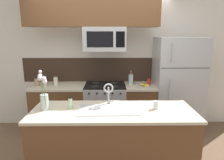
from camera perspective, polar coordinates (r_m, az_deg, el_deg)
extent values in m
plane|color=brown|center=(3.32, -2.22, -21.03)|extent=(10.00, 10.00, 0.00)
cube|color=silver|center=(4.07, 2.33, 5.16)|extent=(5.20, 0.10, 2.60)
cube|color=#332319|center=(4.03, -1.91, 2.94)|extent=(3.29, 0.01, 0.48)
cube|color=brown|center=(4.03, -14.58, -8.03)|extent=(0.99, 0.62, 0.88)
cube|color=beige|center=(3.89, -14.96, -1.77)|extent=(1.02, 0.65, 0.03)
cube|color=brown|center=(3.96, 7.75, -8.12)|extent=(0.56, 0.62, 0.88)
cube|color=beige|center=(3.82, 7.96, -1.74)|extent=(0.59, 0.65, 0.03)
cube|color=#A8AAAF|center=(3.91, -1.93, -8.00)|extent=(0.76, 0.62, 0.91)
cube|color=black|center=(3.77, -1.99, -1.44)|extent=(0.76, 0.62, 0.01)
cylinder|color=black|center=(3.64, -4.91, -1.83)|extent=(0.15, 0.15, 0.01)
cylinder|color=black|center=(3.63, 0.84, -1.82)|extent=(0.15, 0.15, 0.01)
cylinder|color=black|center=(3.91, -4.62, -0.80)|extent=(0.15, 0.15, 0.01)
cylinder|color=black|center=(3.90, 0.74, -0.79)|extent=(0.15, 0.15, 0.01)
cylinder|color=black|center=(3.49, -6.60, -3.83)|extent=(0.03, 0.02, 0.03)
cylinder|color=black|center=(3.48, -4.35, -3.84)|extent=(0.03, 0.02, 0.03)
cylinder|color=black|center=(3.47, -2.10, -3.84)|extent=(0.03, 0.02, 0.03)
cylinder|color=black|center=(3.47, 0.17, -3.84)|extent=(0.03, 0.02, 0.03)
cylinder|color=black|center=(3.48, 2.42, -3.82)|extent=(0.03, 0.02, 0.03)
cube|color=#A8AAAF|center=(3.63, -2.10, 11.60)|extent=(0.74, 0.40, 0.41)
cube|color=black|center=(3.43, -3.45, 11.50)|extent=(0.45, 0.00, 0.26)
cube|color=black|center=(3.43, 2.39, 11.51)|extent=(0.15, 0.00, 0.26)
cube|color=brown|center=(3.63, -5.79, 19.56)|extent=(2.31, 0.34, 0.60)
cube|color=#A8AAAF|center=(4.00, 18.00, -1.47)|extent=(0.86, 0.72, 1.80)
cube|color=black|center=(3.59, 20.25, 3.21)|extent=(0.82, 0.00, 0.01)
cylinder|color=#99999E|center=(3.46, 16.65, 7.35)|extent=(0.01, 0.01, 0.32)
cylinder|color=#99999E|center=(3.62, 15.83, -5.22)|extent=(0.01, 0.01, 0.68)
cylinder|color=#997F5B|center=(3.96, -20.67, -0.56)|extent=(0.08, 0.08, 0.15)
cylinder|color=black|center=(3.95, -20.76, 0.60)|extent=(0.08, 0.08, 0.02)
cylinder|color=silver|center=(3.95, -18.84, -0.37)|extent=(0.09, 0.09, 0.16)
cylinder|color=#B2B2B7|center=(3.93, -18.94, 0.88)|extent=(0.09, 0.09, 0.02)
cylinder|color=silver|center=(3.92, -15.77, -0.27)|extent=(0.08, 0.08, 0.16)
cylinder|color=#4C331E|center=(3.90, -15.85, 0.99)|extent=(0.08, 0.08, 0.02)
ellipsoid|color=yellow|center=(3.75, 9.19, -1.42)|extent=(0.16, 0.13, 0.07)
ellipsoid|color=yellow|center=(3.77, 9.25, -1.35)|extent=(0.18, 0.08, 0.06)
ellipsoid|color=yellow|center=(3.75, 9.37, -1.42)|extent=(0.17, 0.04, 0.06)
ellipsoid|color=yellow|center=(3.77, 9.43, -1.35)|extent=(0.17, 0.09, 0.05)
ellipsoid|color=yellow|center=(3.76, 9.55, -1.41)|extent=(0.17, 0.12, 0.07)
cylinder|color=brown|center=(3.76, 9.37, -0.96)|extent=(0.02, 0.02, 0.03)
cylinder|color=silver|center=(3.83, 5.40, 0.03)|extent=(0.09, 0.09, 0.18)
cylinder|color=#A3A3AA|center=(3.81, 5.43, 1.49)|extent=(0.08, 0.08, 0.02)
cylinder|color=#A3A3AA|center=(3.80, 5.44, 2.01)|extent=(0.01, 0.01, 0.05)
sphere|color=#A3A3AA|center=(3.79, 5.45, 2.50)|extent=(0.02, 0.02, 0.02)
cylinder|color=#B22D23|center=(3.88, 10.49, -0.50)|extent=(0.08, 0.08, 0.11)
cube|color=brown|center=(2.79, 0.26, -17.63)|extent=(2.05, 0.72, 0.88)
cube|color=beige|center=(2.59, 0.27, -8.93)|extent=(2.08, 0.75, 0.03)
cube|color=#ADAFB5|center=(2.58, -1.02, -8.49)|extent=(0.76, 0.40, 0.01)
cube|color=#ADAFB5|center=(2.61, -4.91, -10.09)|extent=(0.30, 0.30, 0.15)
cube|color=#ADAFB5|center=(2.61, 2.88, -10.08)|extent=(0.30, 0.30, 0.15)
cylinder|color=#B7BABF|center=(2.80, -1.00, -6.58)|extent=(0.04, 0.04, 0.02)
cylinder|color=#B7BABF|center=(2.76, -1.01, -4.23)|extent=(0.02, 0.02, 0.22)
torus|color=#B7BABF|center=(2.68, -1.02, -2.33)|extent=(0.13, 0.02, 0.13)
cylinder|color=#B7BABF|center=(2.63, -1.02, -3.28)|extent=(0.02, 0.02, 0.06)
cube|color=#B7BABF|center=(2.79, -0.27, -6.09)|extent=(0.07, 0.01, 0.01)
cylinder|color=beige|center=(2.67, -11.77, -6.57)|extent=(0.05, 0.05, 0.13)
cylinder|color=black|center=(2.65, -11.85, -5.00)|extent=(0.02, 0.02, 0.02)
cube|color=black|center=(2.64, -11.52, -4.64)|extent=(0.03, 0.01, 0.01)
cylinder|color=silver|center=(2.66, 12.41, -6.97)|extent=(0.07, 0.07, 0.11)
cylinder|color=silver|center=(2.70, -18.69, -6.00)|extent=(0.10, 0.10, 0.20)
cylinder|color=silver|center=(2.72, -18.59, -7.27)|extent=(0.09, 0.09, 0.06)
cylinder|color=#386B2D|center=(2.67, -19.25, -2.90)|extent=(0.04, 0.02, 0.38)
sphere|color=silver|center=(2.65, -19.89, 1.10)|extent=(0.06, 0.06, 0.06)
cylinder|color=#386B2D|center=(2.66, -18.66, -3.65)|extent=(0.03, 0.01, 0.31)
sphere|color=silver|center=(2.62, -18.68, -0.38)|extent=(0.06, 0.06, 0.06)
cylinder|color=#386B2D|center=(2.67, -18.77, -3.39)|extent=(0.01, 0.03, 0.33)
sphere|color=silver|center=(2.64, -18.91, 0.10)|extent=(0.04, 0.04, 0.04)
cylinder|color=#386B2D|center=(2.71, -19.24, -2.27)|extent=(0.06, 0.10, 0.41)
sphere|color=silver|center=(2.71, -19.85, 2.26)|extent=(0.04, 0.04, 0.04)
cylinder|color=#386B2D|center=(2.62, -18.77, -3.37)|extent=(0.04, 0.08, 0.35)
sphere|color=silver|center=(2.54, -18.93, 0.30)|extent=(0.06, 0.06, 0.06)
cylinder|color=#386B2D|center=(2.64, -19.27, -3.26)|extent=(0.03, 0.05, 0.36)
sphere|color=silver|center=(2.58, -19.94, 0.46)|extent=(0.06, 0.06, 0.06)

